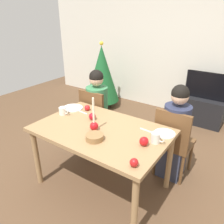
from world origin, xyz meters
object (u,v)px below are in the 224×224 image
Objects in this scene: apple_near_candle at (87,108)px; chair_left at (96,116)px; candle_centerpiece at (94,124)px; bowl_walnuts at (95,137)px; mug_right at (156,138)px; apple_by_right_mug at (134,163)px; plate_left at (73,108)px; apple_far_edge at (144,141)px; tv at (209,86)px; person_right_child at (175,134)px; apple_by_left_plate at (92,116)px; dining_table at (101,136)px; person_left_child at (97,111)px; chair_right at (173,140)px; mug_left at (63,111)px; tv_stand at (204,111)px; plate_right at (165,133)px.

chair_left is at bearing 111.64° from apple_near_candle.
candle_centerpiece is 2.07× the size of bowl_walnuts.
apple_by_right_mug is at bearing -89.45° from mug_right.
apple_far_edge reaches higher than plate_left.
tv is 4.57× the size of bowl_walnuts.
plate_left is (-1.21, -0.42, 0.19)m from person_right_child.
apple_far_edge is (0.94, -0.31, 0.01)m from apple_near_candle.
apple_by_left_plate is at bearing 132.13° from bowl_walnuts.
mug_right is (0.58, 0.08, 0.14)m from dining_table.
apple_far_edge is at bearing -12.27° from plate_left.
person_left_child is at bearing 131.12° from dining_table.
tv is 2.21× the size of candle_centerpiece.
chair_left is 6.78× the size of mug_right.
mug_left is (-1.18, -0.58, 0.28)m from chair_right.
plate_left is (-1.19, -2.08, 0.52)m from tv_stand.
chair_right is at bearing 89.57° from mug_right.
mug_right is at bearing 56.05° from apple_far_edge.
tv_stand is at bearing 90.69° from person_right_child.
mug_right is at bearing -11.22° from apple_near_candle.
tv_stand is at bearing 55.89° from person_left_child.
candle_centerpiece is at bearing -128.00° from dining_table.
person_left_child is 2.01m from tv.
chair_right is 0.07m from person_right_child.
apple_near_candle is (-1.01, -0.36, 0.22)m from person_right_child.
person_left_child is 4.56× the size of plate_left.
person_left_child is (-1.14, 0.03, 0.06)m from chair_right.
dining_table is 6.61× the size of plate_right.
apple_by_left_plate is (0.37, 0.09, -0.01)m from mug_left.
apple_near_candle is (-0.38, 0.34, -0.04)m from candle_centerpiece.
tv is 2.32m from apple_by_left_plate.
person_right_child reaches higher than apple_by_left_plate.
bowl_walnuts is at bearing -157.34° from apple_far_edge.
apple_near_candle is 0.27m from apple_by_left_plate.
mug_left is at bearing -153.80° from chair_right.
candle_centerpiece is at bearing -104.54° from tv.
chair_right is 12.76× the size of apple_near_candle.
apple_near_candle is 0.98× the size of apple_by_right_mug.
chair_left is 1.29m from mug_right.
chair_right is 4.25× the size of plate_right.
candle_centerpiece is at bearing -53.78° from person_left_child.
plate_left is 1.21m from plate_right.
chair_left reaches higher than bowl_walnuts.
candle_centerpiece is 0.25m from apple_by_left_plate.
plate_right is at bearing 28.10° from candle_centerpiece.
apple_far_edge is (0.73, -0.14, 0.00)m from apple_by_left_plate.
tv reaches higher than tv_stand.
plate_right is at bearing 11.28° from apple_by_left_plate.
candle_centerpiece is 2.70× the size of mug_right.
mug_left is 1.17m from mug_right.
bowl_walnuts is 0.70m from apple_near_candle.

